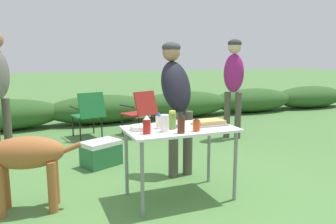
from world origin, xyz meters
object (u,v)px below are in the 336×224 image
Objects in this scene: bbq_sauce_bottle at (181,123)px; ketchup_bottle at (147,125)px; folding_table at (180,135)px; standing_person_in_red_jacket at (176,93)px; paper_cup_stack at (165,123)px; mayo_bottle at (159,121)px; mixing_bowl at (173,123)px; relish_jar at (172,120)px; cooler_box at (101,153)px; food_tray at (209,123)px; hot_sauce_bottle at (196,125)px; camp_chair_near_hedge at (89,112)px; dog at (19,156)px; camp_chair_green_behind_table at (140,110)px; standing_person_with_beanie at (234,77)px; plate_stack at (141,128)px.

ketchup_bottle is at bearing 162.50° from bbq_sauce_bottle.
standing_person_in_red_jacket is at bearing 69.60° from folding_table.
paper_cup_stack is 0.99× the size of mayo_bottle.
relish_jar is (-0.06, -0.13, 0.06)m from mixing_bowl.
food_tray is at bearing -80.81° from cooler_box.
ketchup_bottle is 0.31m from relish_jar.
relish_jar is at bearing 136.35° from hot_sauce_bottle.
camp_chair_near_hedge is (-0.38, 2.95, -0.36)m from relish_jar.
ketchup_bottle is 0.31× the size of cooler_box.
paper_cup_stack is at bearing -89.35° from mayo_bottle.
dog is (-1.42, 0.31, -0.29)m from relish_jar.
food_tray is 1.62× the size of bbq_sauce_bottle.
camp_chair_green_behind_table is 0.93m from camp_chair_near_hedge.
ketchup_bottle is at bearing -100.53° from camp_chair_near_hedge.
standing_person_in_red_jacket is at bearing -62.17° from cooler_box.
cooler_box is at bearing 113.47° from mixing_bowl.
cooler_box is at bearing 113.13° from folding_table.
mixing_bowl is at bearing -91.50° from cooler_box.
dog is at bearing 167.74° from relish_jar.
folding_table is at bearing -70.92° from mixing_bowl.
mayo_bottle reaches higher than paper_cup_stack.
food_tray reaches higher than cooler_box.
bbq_sauce_bottle reaches higher than paper_cup_stack.
bbq_sauce_bottle is at bearing -111.87° from folding_table.
standing_person_with_beanie is 3.85m from dog.
relish_jar is (0.11, -0.07, 0.01)m from mayo_bottle.
ketchup_bottle is at bearing -134.81° from standing_person_in_red_jacket.
paper_cup_stack is 1.24× the size of hot_sauce_bottle.
bbq_sauce_bottle is at bearing -153.17° from food_tray.
food_tray is at bearing 9.15° from ketchup_bottle.
standing_person_in_red_jacket is (0.29, 0.59, 0.24)m from mixing_bowl.
paper_cup_stack is 0.79× the size of bbq_sauce_bottle.
bbq_sauce_bottle is (-0.42, -0.21, 0.07)m from food_tray.
camp_chair_green_behind_table is (0.11, 2.79, -0.30)m from food_tray.
hot_sauce_bottle is 0.93m from standing_person_in_red_jacket.
dog is (-1.42, 0.50, -0.30)m from bbq_sauce_bottle.
hot_sauce_bottle is at bearing 7.39° from bbq_sauce_bottle.
bbq_sauce_bottle is (0.12, -0.12, 0.02)m from paper_cup_stack.
standing_person_with_beanie is 2.10× the size of camp_chair_green_behind_table.
relish_jar is 0.82m from standing_person_in_red_jacket.
standing_person_with_beanie reaches higher than ketchup_bottle.
standing_person_with_beanie is at bearing 47.48° from bbq_sauce_bottle.
standing_person_with_beanie is (2.30, 2.08, 0.28)m from ketchup_bottle.
paper_cup_stack reaches higher than cooler_box.
ketchup_bottle is 3.05m from camp_chair_green_behind_table.
ketchup_bottle is 1.06m from standing_person_in_red_jacket.
relish_jar is at bearing -93.39° from dog.
ketchup_bottle is at bearing -108.23° from cooler_box.
food_tray is at bearing -4.49° from plate_stack.
relish_jar is at bearing -14.25° from plate_stack.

